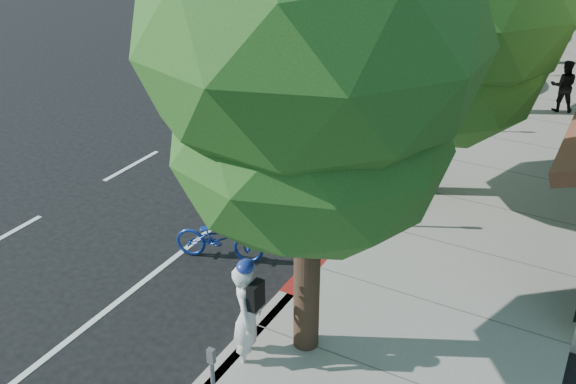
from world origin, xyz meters
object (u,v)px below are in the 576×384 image
Objects in this scene: silver_suv at (333,122)px; white_pickup at (500,22)px; street_tree_1 at (446,7)px; dark_sedan at (461,71)px; pedestrian at (564,86)px; cyclist at (248,317)px; bicycle at (219,238)px; street_tree_0 at (311,48)px.

white_pickup is (1.31, 13.70, 0.08)m from silver_suv.
street_tree_1 is 1.67× the size of dark_sedan.
pedestrian is (3.66, -8.10, 0.10)m from white_pickup.
pedestrian is (1.87, 7.10, -3.40)m from street_tree_1.
silver_suv reaches higher than dark_sedan.
cyclist is 3.05m from bicycle.
pedestrian reaches higher than white_pickup.
silver_suv is at bearing -5.87° from cyclist.
cyclist is 8.53m from silver_suv.
cyclist is at bearing -78.72° from silver_suv.
street_tree_0 is at bearing -91.87° from white_pickup.
street_tree_0 is at bearing -90.15° from dark_sedan.
street_tree_1 is at bearing -85.79° from dark_sedan.
white_pickup is at bearing 94.83° from street_tree_0.
street_tree_1 is 8.10m from pedestrian.
street_tree_0 is at bearing -72.96° from silver_suv.
street_tree_0 is 1.78× the size of dark_sedan.
street_tree_0 is 1.45× the size of silver_suv.
street_tree_1 is 1.28× the size of white_pickup.
street_tree_1 reaches higher than pedestrian.
street_tree_1 is 4.97m from silver_suv.
street_tree_1 is 6.48m from bicycle.
cyclist reaches higher than pedestrian.
dark_sedan is at bearing -23.22° from bicycle.
street_tree_1 is at bearing -48.42° from bicycle.
pedestrian is (1.87, 13.10, -3.96)m from street_tree_0.
white_pickup reaches higher than bicycle.
street_tree_1 is 8.73m from dark_sedan.
street_tree_0 reaches higher than pedestrian.
bicycle is 12.35m from dark_sedan.
pedestrian is at bearing -38.76° from bicycle.
white_pickup is (-1.79, 21.20, -4.06)m from street_tree_0.
cyclist is 14.00m from pedestrian.
silver_suv is 13.76m from white_pickup.
street_tree_0 is 21.66m from white_pickup.
street_tree_1 reaches higher than dark_sedan.
street_tree_0 is 13.81m from pedestrian.
cyclist reaches higher than dark_sedan.
street_tree_0 is 9.11m from silver_suv.
street_tree_1 reaches higher than cyclist.
street_tree_1 is 4.70× the size of pedestrian.
bicycle is 0.40× the size of dark_sedan.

